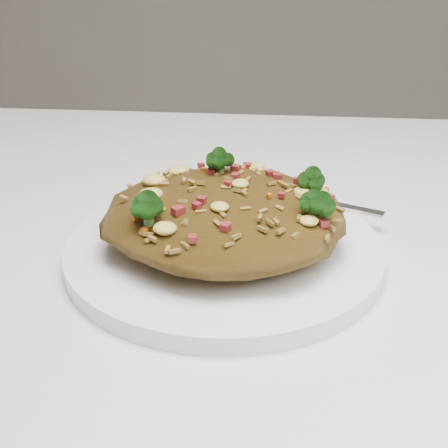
{
  "coord_description": "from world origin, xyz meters",
  "views": [
    {
      "loc": [
        0.03,
        -0.39,
        0.99
      ],
      "look_at": [
        -0.01,
        0.02,
        0.78
      ],
      "focal_mm": 50.0,
      "sensor_mm": 36.0,
      "label": 1
    }
  ],
  "objects_px": {
    "plate": "(224,250)",
    "fried_rice": "(225,207)",
    "dining_table": "(236,371)",
    "fork": "(300,198)"
  },
  "relations": [
    {
      "from": "fried_rice",
      "to": "plate",
      "type": "bearing_deg",
      "value": 162.39
    },
    {
      "from": "dining_table",
      "to": "plate",
      "type": "distance_m",
      "value": 0.1
    },
    {
      "from": "dining_table",
      "to": "fried_rice",
      "type": "height_order",
      "value": "fried_rice"
    },
    {
      "from": "plate",
      "to": "fork",
      "type": "height_order",
      "value": "fork"
    },
    {
      "from": "fork",
      "to": "plate",
      "type": "bearing_deg",
      "value": -102.54
    },
    {
      "from": "plate",
      "to": "fried_rice",
      "type": "height_order",
      "value": "fried_rice"
    },
    {
      "from": "plate",
      "to": "fried_rice",
      "type": "bearing_deg",
      "value": -17.61
    },
    {
      "from": "dining_table",
      "to": "fried_rice",
      "type": "distance_m",
      "value": 0.14
    },
    {
      "from": "dining_table",
      "to": "fork",
      "type": "xyz_separation_m",
      "value": [
        0.05,
        0.1,
        0.11
      ]
    },
    {
      "from": "plate",
      "to": "fried_rice",
      "type": "relative_size",
      "value": 1.33
    }
  ]
}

